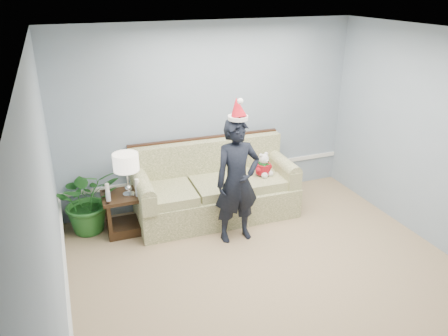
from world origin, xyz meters
name	(u,v)px	position (x,y,z in m)	size (l,w,h in m)	color
room_shell	(296,183)	(0.00, 0.00, 1.35)	(4.54, 5.04, 2.74)	tan
wainscot_trim	(156,227)	(-1.18, 1.18, 0.45)	(4.49, 4.99, 0.06)	white
sofa	(214,190)	(-0.12, 2.03, 0.38)	(2.31, 1.05, 1.07)	#485829
side_table	(126,217)	(-1.42, 1.98, 0.22)	(0.59, 0.50, 0.56)	#332112
table_lamp	(126,164)	(-1.36, 1.92, 1.02)	(0.33, 0.33, 0.59)	silver
candle_pair	(123,191)	(-1.44, 1.86, 0.68)	(0.44, 0.06, 0.24)	silver
houseplant	(88,200)	(-1.87, 2.19, 0.46)	(0.83, 0.72, 0.93)	#236123
man	(237,181)	(-0.08, 1.28, 0.83)	(0.60, 0.40, 1.65)	black
santa_hat	(238,109)	(-0.08, 1.30, 1.77)	(0.27, 0.30, 0.29)	silver
teddy_bear	(263,167)	(0.59, 1.87, 0.69)	(0.27, 0.28, 0.36)	silver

